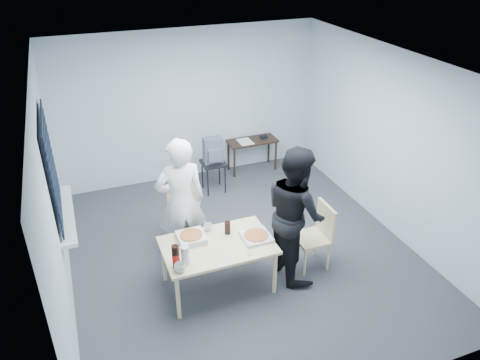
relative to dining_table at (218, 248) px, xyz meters
name	(u,v)px	position (x,y,z in m)	size (l,w,h in m)	color
room	(54,175)	(-1.67, 0.94, 0.86)	(5.00, 5.00, 5.00)	#303136
dining_table	(218,248)	(0.00, 0.00, 0.00)	(1.32, 0.84, 0.64)	beige
chair_far	(184,210)	(-0.12, 1.10, -0.07)	(0.42, 0.42, 0.89)	beige
chair_right	(318,232)	(1.35, -0.04, -0.07)	(0.42, 0.42, 0.89)	beige
person_white	(181,202)	(-0.25, 0.71, 0.30)	(0.65, 0.42, 1.77)	white
person_black	(295,213)	(1.00, -0.04, 0.30)	(0.86, 0.47, 1.77)	black
side_table	(252,144)	(1.61, 2.82, -0.07)	(0.89, 0.40, 0.59)	#301C14
stool	(213,168)	(0.71, 2.33, -0.16)	(0.39, 0.39, 0.54)	black
backpack	(213,151)	(0.71, 2.32, 0.17)	(0.31, 0.23, 0.44)	slate
pizza_box_a	(191,237)	(-0.27, 0.20, 0.10)	(0.32, 0.32, 0.08)	silver
pizza_box_b	(256,236)	(0.48, -0.04, 0.08)	(0.34, 0.34, 0.05)	silver
mug_a	(180,268)	(-0.55, -0.32, 0.11)	(0.12, 0.12, 0.10)	silver
mug_b	(208,227)	(-0.02, 0.32, 0.11)	(0.10, 0.10, 0.09)	silver
cola_glass	(228,228)	(0.19, 0.17, 0.14)	(0.07, 0.07, 0.16)	black
soda_bottle	(176,257)	(-0.56, -0.22, 0.19)	(0.09, 0.09, 0.28)	black
plastic_cups	(185,255)	(-0.45, -0.20, 0.17)	(0.09, 0.09, 0.22)	silver
rubber_band	(250,254)	(0.29, -0.32, 0.06)	(0.06, 0.06, 0.00)	red
papers	(245,142)	(1.46, 2.79, 0.01)	(0.24, 0.32, 0.01)	white
black_box	(264,137)	(1.83, 2.82, 0.04)	(0.12, 0.09, 0.05)	black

